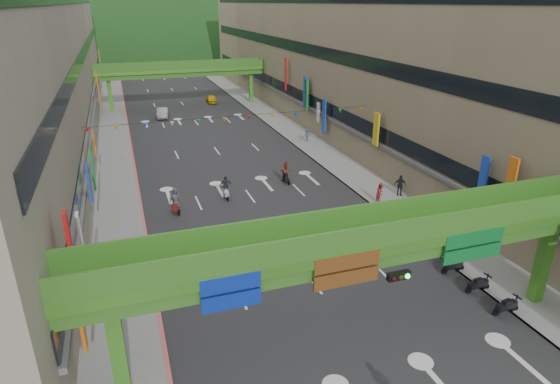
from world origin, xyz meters
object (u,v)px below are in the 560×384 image
scooter_rider_mid (286,172)px  car_yellow (211,99)px  overpass_near (391,255)px  pedestrian_red (380,195)px  car_silver (163,113)px

scooter_rider_mid → car_yellow: size_ratio=0.56×
overpass_near → pedestrian_red: overpass_near is taller
scooter_rider_mid → car_silver: size_ratio=0.47×
scooter_rider_mid → car_silver: 31.68m
scooter_rider_mid → overpass_near: bearing=-97.8°
pedestrian_red → overpass_near: bearing=-148.8°
overpass_near → pedestrian_red: (8.87, 15.55, -4.36)m
overpass_near → pedestrian_red: 18.42m
car_silver → pedestrian_red: bearing=-61.9°
scooter_rider_mid → pedestrian_red: bearing=-50.9°
car_yellow → car_silver: bearing=-134.2°
overpass_near → car_yellow: bearing=86.5°
pedestrian_red → car_silver: bearing=81.1°
scooter_rider_mid → pedestrian_red: 9.16m
overpass_near → pedestrian_red: size_ratio=16.64×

